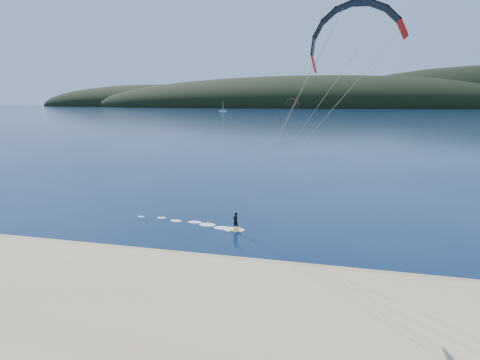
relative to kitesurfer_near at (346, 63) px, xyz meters
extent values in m
plane|color=#061531|center=(-10.25, -7.65, -13.87)|extent=(1800.00, 1800.00, 0.00)
cube|color=#8A7950|center=(-10.25, -3.15, -13.82)|extent=(220.00, 2.50, 0.10)
ellipsoid|color=black|center=(-60.25, 712.35, -13.87)|extent=(840.00, 280.00, 110.00)
ellipsoid|color=black|center=(-390.25, 772.35, -13.87)|extent=(520.00, 220.00, 90.00)
cube|color=yellow|center=(-8.90, 4.43, -13.82)|extent=(0.97, 1.33, 0.07)
imported|color=black|center=(-8.90, 4.43, -13.00)|extent=(0.61, 0.69, 1.58)
cylinder|color=gray|center=(-3.95, 1.93, -5.98)|extent=(0.02, 0.02, 16.99)
cube|color=yellow|center=(-33.65, 198.52, -13.82)|extent=(1.34, 1.15, 0.08)
imported|color=black|center=(-33.65, 198.52, -12.96)|extent=(1.02, 0.99, 1.66)
cylinder|color=gray|center=(-30.39, 196.75, -8.71)|extent=(0.02, 0.02, 10.32)
cube|color=white|center=(-126.87, 399.01, -13.39)|extent=(8.06, 4.15, 1.35)
cylinder|color=white|center=(-126.87, 399.01, -8.10)|extent=(0.19, 0.19, 10.58)
cube|color=white|center=(-126.82, 400.36, -8.10)|extent=(0.61, 2.45, 7.70)
cube|color=white|center=(-126.82, 397.47, -10.02)|extent=(0.48, 1.89, 4.81)
camera|label=1|loc=(-0.04, -29.16, -2.51)|focal=30.33mm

